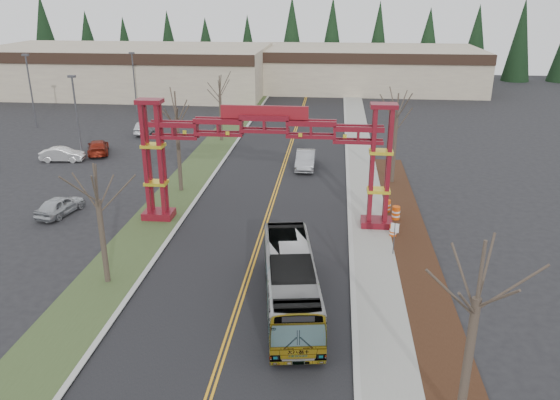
# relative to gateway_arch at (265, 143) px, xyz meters

# --- Properties ---
(ground) EXTENTS (200.00, 200.00, 0.00)m
(ground) POSITION_rel_gateway_arch_xyz_m (-0.00, -18.00, -5.98)
(ground) COLOR black
(ground) RESTS_ON ground
(road) EXTENTS (12.00, 110.00, 0.02)m
(road) POSITION_rel_gateway_arch_xyz_m (-0.00, 7.00, -5.97)
(road) COLOR black
(road) RESTS_ON ground
(lane_line_left) EXTENTS (0.12, 100.00, 0.01)m
(lane_line_left) POSITION_rel_gateway_arch_xyz_m (-0.12, 7.00, -5.96)
(lane_line_left) COLOR orange
(lane_line_left) RESTS_ON road
(lane_line_right) EXTENTS (0.12, 100.00, 0.01)m
(lane_line_right) POSITION_rel_gateway_arch_xyz_m (0.12, 7.00, -5.96)
(lane_line_right) COLOR orange
(lane_line_right) RESTS_ON road
(curb_right) EXTENTS (0.30, 110.00, 0.15)m
(curb_right) POSITION_rel_gateway_arch_xyz_m (6.15, 7.00, -5.91)
(curb_right) COLOR #AFAFAA
(curb_right) RESTS_ON ground
(sidewalk_right) EXTENTS (2.60, 110.00, 0.14)m
(sidewalk_right) POSITION_rel_gateway_arch_xyz_m (7.60, 7.00, -5.91)
(sidewalk_right) COLOR gray
(sidewalk_right) RESTS_ON ground
(landscape_strip) EXTENTS (2.60, 50.00, 0.12)m
(landscape_strip) POSITION_rel_gateway_arch_xyz_m (10.20, -8.00, -5.92)
(landscape_strip) COLOR black
(landscape_strip) RESTS_ON ground
(grass_median) EXTENTS (4.00, 110.00, 0.08)m
(grass_median) POSITION_rel_gateway_arch_xyz_m (-8.00, 7.00, -5.94)
(grass_median) COLOR #3A4C26
(grass_median) RESTS_ON ground
(curb_left) EXTENTS (0.30, 110.00, 0.15)m
(curb_left) POSITION_rel_gateway_arch_xyz_m (-6.15, 7.00, -5.91)
(curb_left) COLOR #AFAFAA
(curb_left) RESTS_ON ground
(gateway_arch) EXTENTS (18.20, 1.60, 8.90)m
(gateway_arch) POSITION_rel_gateway_arch_xyz_m (0.00, 0.00, 0.00)
(gateway_arch) COLOR #5B0C17
(gateway_arch) RESTS_ON ground
(retail_building_west) EXTENTS (46.00, 22.30, 7.50)m
(retail_building_west) POSITION_rel_gateway_arch_xyz_m (-30.00, 53.96, -2.22)
(retail_building_west) COLOR tan
(retail_building_west) RESTS_ON ground
(retail_building_east) EXTENTS (38.00, 20.30, 7.00)m
(retail_building_east) POSITION_rel_gateway_arch_xyz_m (10.00, 61.95, -2.47)
(retail_building_east) COLOR tan
(retail_building_east) RESTS_ON ground
(conifer_treeline) EXTENTS (116.10, 5.60, 13.00)m
(conifer_treeline) POSITION_rel_gateway_arch_xyz_m (0.25, 74.00, 0.50)
(conifer_treeline) COLOR black
(conifer_treeline) RESTS_ON ground
(transit_bus) EXTENTS (4.08, 11.01, 3.00)m
(transit_bus) POSITION_rel_gateway_arch_xyz_m (2.77, -11.21, -4.48)
(transit_bus) COLOR #9B9CA2
(transit_bus) RESTS_ON ground
(silver_sedan) EXTENTS (1.79, 5.03, 1.65)m
(silver_sedan) POSITION_rel_gateway_arch_xyz_m (2.12, 13.68, -5.16)
(silver_sedan) COLOR #A5A8AD
(silver_sedan) RESTS_ON ground
(parked_car_near_a) EXTENTS (2.57, 4.54, 1.46)m
(parked_car_near_a) POSITION_rel_gateway_arch_xyz_m (-15.65, 0.00, -5.25)
(parked_car_near_a) COLOR #B1B5B9
(parked_car_near_a) RESTS_ON ground
(parked_car_near_b) EXTENTS (4.35, 1.88, 1.39)m
(parked_car_near_b) POSITION_rel_gateway_arch_xyz_m (-22.14, 13.49, -5.29)
(parked_car_near_b) COLOR white
(parked_car_near_b) RESTS_ON ground
(parked_car_mid_a) EXTENTS (3.71, 5.36, 1.44)m
(parked_car_mid_a) POSITION_rel_gateway_arch_xyz_m (-19.73, 16.49, -5.26)
(parked_car_mid_a) COLOR maroon
(parked_car_mid_a) RESTS_ON ground
(parked_car_far_a) EXTENTS (1.89, 4.56, 1.47)m
(parked_car_far_a) POSITION_rel_gateway_arch_xyz_m (-17.73, 25.40, -5.25)
(parked_car_far_a) COLOR #A9ACB1
(parked_car_far_a) RESTS_ON ground
(bare_tree_median_near) EXTENTS (3.17, 3.17, 7.20)m
(bare_tree_median_near) POSITION_rel_gateway_arch_xyz_m (-8.00, -9.66, -0.90)
(bare_tree_median_near) COLOR #382D26
(bare_tree_median_near) RESTS_ON ground
(bare_tree_median_mid) EXTENTS (3.27, 3.27, 8.43)m
(bare_tree_median_mid) POSITION_rel_gateway_arch_xyz_m (-8.00, 6.10, 0.25)
(bare_tree_median_mid) COLOR #382D26
(bare_tree_median_mid) RESTS_ON ground
(bare_tree_median_far) EXTENTS (3.03, 3.03, 7.33)m
(bare_tree_median_far) POSITION_rel_gateway_arch_xyz_m (-8.00, 23.13, -0.69)
(bare_tree_median_far) COLOR #382D26
(bare_tree_median_far) RESTS_ON ground
(bare_tree_right_near) EXTENTS (3.41, 3.41, 7.91)m
(bare_tree_right_near) POSITION_rel_gateway_arch_xyz_m (10.00, -19.13, -0.36)
(bare_tree_right_near) COLOR #382D26
(bare_tree_right_near) RESTS_ON ground
(bare_tree_right_far) EXTENTS (3.19, 3.19, 7.92)m
(bare_tree_right_far) POSITION_rel_gateway_arch_xyz_m (10.00, 10.05, -0.21)
(bare_tree_right_far) COLOR #382D26
(bare_tree_right_far) RESTS_ON ground
(light_pole_near) EXTENTS (0.73, 0.36, 8.36)m
(light_pole_near) POSITION_rel_gateway_arch_xyz_m (-20.57, 14.45, -1.14)
(light_pole_near) COLOR #3F3F44
(light_pole_near) RESTS_ON ground
(light_pole_mid) EXTENTS (0.78, 0.39, 8.95)m
(light_pole_mid) POSITION_rel_gateway_arch_xyz_m (-32.48, 27.37, -0.80)
(light_pole_mid) COLOR #3F3F44
(light_pole_mid) RESTS_ON ground
(light_pole_far) EXTENTS (0.72, 0.36, 8.32)m
(light_pole_far) POSITION_rel_gateway_arch_xyz_m (-22.88, 36.97, -1.17)
(light_pole_far) COLOR #3F3F44
(light_pole_far) RESTS_ON ground
(street_sign) EXTENTS (0.50, 0.20, 2.25)m
(street_sign) POSITION_rel_gateway_arch_xyz_m (8.78, -4.52, -4.37)
(street_sign) COLOR #3F3F44
(street_sign) RESTS_ON ground
(barrel_south) EXTENTS (0.49, 0.49, 0.90)m
(barrel_south) POSITION_rel_gateway_arch_xyz_m (9.03, -1.63, -5.53)
(barrel_south) COLOR #E0500C
(barrel_south) RESTS_ON ground
(barrel_mid) EXTENTS (0.60, 0.60, 1.10)m
(barrel_mid) POSITION_rel_gateway_arch_xyz_m (9.50, 1.38, -5.43)
(barrel_mid) COLOR #E0500C
(barrel_mid) RESTS_ON ground
(barrel_north) EXTENTS (0.56, 0.56, 1.04)m
(barrel_north) POSITION_rel_gateway_arch_xyz_m (8.96, 2.84, -5.46)
(barrel_north) COLOR #E0500C
(barrel_north) RESTS_ON ground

